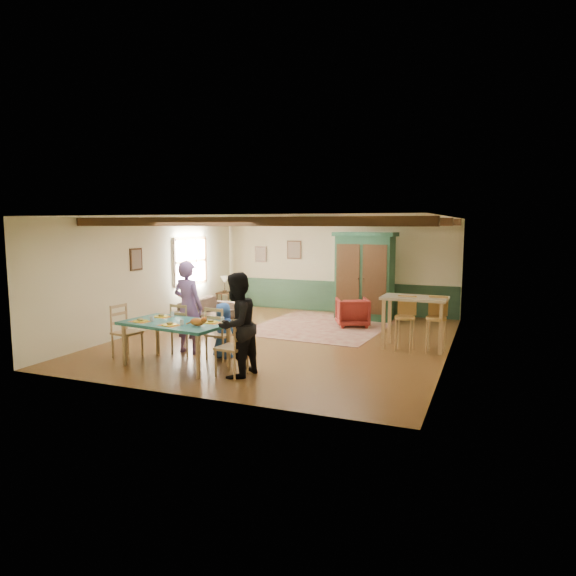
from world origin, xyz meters
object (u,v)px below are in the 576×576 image
at_px(counter_table, 414,323).
at_px(bar_stool_right, 436,325).
at_px(armoire, 365,276).
at_px(dining_chair_end_left, 127,331).
at_px(armchair, 352,312).
at_px(dining_chair_far_right, 221,333).
at_px(cat, 197,321).
at_px(person_man, 188,307).
at_px(end_table, 225,301).
at_px(dining_table, 176,344).
at_px(dining_chair_far_left, 186,328).
at_px(person_child, 223,331).
at_px(bar_stool_left, 405,324).
at_px(dining_chair_end_right, 232,346).
at_px(sofa, 207,311).
at_px(person_woman, 236,325).
at_px(table_lamp, 225,284).

bearing_deg(counter_table, bar_stool_right, -21.02).
height_order(armoire, bar_stool_right, armoire).
relative_size(dining_chair_end_left, armchair, 1.28).
bearing_deg(dining_chair_far_right, counter_table, -138.83).
bearing_deg(cat, dining_chair_far_right, 100.37).
relative_size(dining_chair_end_left, person_man, 0.55).
distance_m(end_table, bar_stool_right, 7.16).
bearing_deg(end_table, person_man, -68.99).
height_order(dining_table, dining_chair_far_left, dining_chair_far_left).
bearing_deg(counter_table, person_man, -154.09).
bearing_deg(dining_chair_far_left, bar_stool_right, -149.99).
height_order(dining_chair_far_right, dining_chair_end_left, same).
bearing_deg(person_man, dining_chair_far_left, 90.00).
relative_size(person_child, cat, 2.79).
relative_size(end_table, counter_table, 0.40).
xyz_separation_m(person_child, bar_stool_right, (3.74, 1.94, 0.03)).
bearing_deg(armchair, bar_stool_left, 103.82).
bearing_deg(dining_chair_end_right, bar_stool_right, 140.89).
bearing_deg(cat, person_man, 136.55).
distance_m(sofa, counter_table, 5.52).
bearing_deg(armoire, person_man, -111.81).
distance_m(dining_chair_far_left, dining_chair_end_right, 1.83).
bearing_deg(person_child, armoire, -99.80).
height_order(dining_table, armchair, dining_table).
relative_size(counter_table, bar_stool_left, 1.17).
bearing_deg(person_woman, dining_table, -90.00).
xyz_separation_m(dining_chair_far_left, counter_table, (4.14, 2.09, 0.04)).
height_order(person_child, armoire, armoire).
bearing_deg(armchair, dining_chair_far_right, 44.71).
xyz_separation_m(bar_stool_left, bar_stool_right, (0.60, 0.09, 0.01)).
bearing_deg(sofa, end_table, 13.40).
bearing_deg(person_man, table_lamp, -61.61).
bearing_deg(dining_table, person_man, 109.18).
xyz_separation_m(dining_chair_far_left, dining_chair_end_left, (-0.90, -0.66, 0.00)).
relative_size(cat, bar_stool_right, 0.34).
bearing_deg(armoire, person_woman, -92.86).
xyz_separation_m(dining_chair_far_left, cat, (0.90, -1.00, 0.39)).
relative_size(person_man, end_table, 3.51).
xyz_separation_m(dining_table, table_lamp, (-2.19, 5.80, 0.37)).
bearing_deg(person_man, dining_table, 116.57).
bearing_deg(cat, person_woman, 8.13).
height_order(bar_stool_left, bar_stool_right, bar_stool_right).
bearing_deg(person_child, bar_stool_left, -142.01).
bearing_deg(person_woman, bar_stool_right, 142.04).
bearing_deg(person_woman, end_table, -142.06).
bearing_deg(dining_chair_far_right, person_child, -90.00).
distance_m(dining_table, dining_chair_far_left, 0.89).
height_order(dining_table, end_table, dining_table).
bearing_deg(dining_table, dining_chair_far_left, 111.67).
height_order(armchair, bar_stool_right, bar_stool_right).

